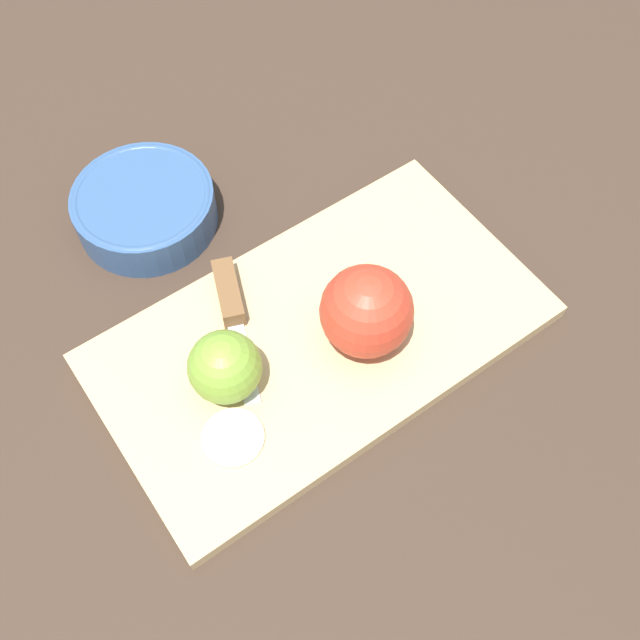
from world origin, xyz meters
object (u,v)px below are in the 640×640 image
(knife, at_px, (230,300))
(bowl, at_px, (145,206))
(apple_half_right, at_px, (224,367))
(apple_half_left, at_px, (367,312))

(knife, relative_size, bowl, 1.02)
(knife, xyz_separation_m, bowl, (0.03, -0.15, -0.00))
(apple_half_right, height_order, bowl, apple_half_right)
(apple_half_right, height_order, knife, apple_half_right)
(apple_half_left, distance_m, knife, 0.14)
(knife, distance_m, bowl, 0.15)
(apple_half_right, xyz_separation_m, bowl, (-0.00, -0.22, -0.03))
(apple_half_left, xyz_separation_m, apple_half_right, (0.14, -0.01, -0.01))
(apple_half_right, relative_size, knife, 0.44)
(knife, bearing_deg, apple_half_right, -12.17)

